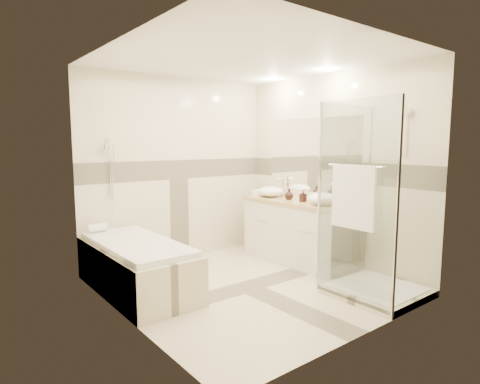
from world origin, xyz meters
TOP-DOWN VIEW (x-y plane):
  - room at (0.06, 0.01)m, footprint 2.82×3.02m
  - bathtub at (-1.02, 0.65)m, footprint 0.75×1.70m
  - vanity at (1.12, 0.30)m, footprint 0.58×1.62m
  - shower_enclosure at (0.83, -0.97)m, footprint 0.96×0.93m
  - vessel_sink_near at (1.10, 0.81)m, footprint 0.37×0.37m
  - vessel_sink_far at (1.10, -0.14)m, footprint 0.39×0.39m
  - faucet_near at (1.32, 0.81)m, footprint 0.11×0.03m
  - faucet_far at (1.32, -0.14)m, footprint 0.11×0.03m
  - amenity_bottle_a at (1.10, 0.19)m, footprint 0.07×0.07m
  - amenity_bottle_b at (1.10, 0.45)m, footprint 0.12×0.12m
  - folded_towels at (1.10, 1.02)m, footprint 0.19×0.25m
  - rolled_towel at (-1.20, 1.35)m, footprint 0.22×0.10m

SIDE VIEW (x-z plane):
  - bathtub at x=-1.02m, z-range 0.03..0.59m
  - vanity at x=1.12m, z-range 0.00..0.85m
  - shower_enclosure at x=0.83m, z-range -0.51..1.53m
  - rolled_towel at x=-1.20m, z-range 0.56..0.66m
  - folded_towels at x=1.10m, z-range 0.85..0.92m
  - vessel_sink_near at x=1.10m, z-range 0.85..1.00m
  - amenity_bottle_b at x=1.10m, z-range 0.85..1.00m
  - vessel_sink_far at x=1.10m, z-range 0.85..1.01m
  - amenity_bottle_a at x=1.10m, z-range 0.85..1.01m
  - faucet_far at x=1.32m, z-range 0.87..1.13m
  - faucet_near at x=1.32m, z-range 0.87..1.13m
  - room at x=0.06m, z-range 0.00..2.52m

